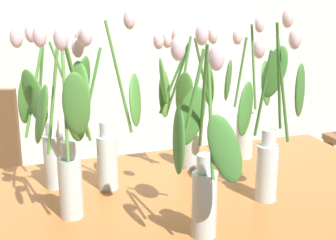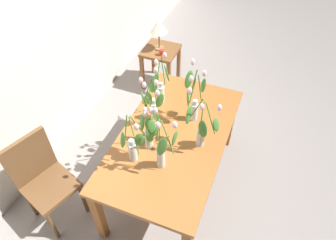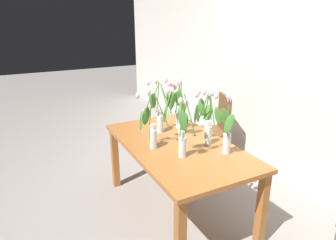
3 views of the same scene
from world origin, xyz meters
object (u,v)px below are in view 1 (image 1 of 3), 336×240
at_px(tulip_vase_5, 202,166).
at_px(tulip_vase_3, 245,114).
at_px(tulip_vase_2, 51,128).
at_px(tulip_vase_4, 270,132).
at_px(tulip_vase_0, 70,139).
at_px(tulip_vase_6, 108,137).
at_px(dining_table, 177,224).
at_px(tulip_vase_1, 186,111).

bearing_deg(tulip_vase_5, tulip_vase_3, 52.25).
bearing_deg(tulip_vase_2, tulip_vase_4, -24.20).
height_order(tulip_vase_0, tulip_vase_3, tulip_vase_0).
xyz_separation_m(tulip_vase_4, tulip_vase_5, (-0.29, -0.16, -0.02)).
height_order(tulip_vase_4, tulip_vase_5, tulip_vase_4).
bearing_deg(tulip_vase_3, tulip_vase_6, -166.48).
relative_size(tulip_vase_0, tulip_vase_4, 0.95).
height_order(tulip_vase_5, tulip_vase_6, tulip_vase_6).
distance_m(dining_table, tulip_vase_2, 0.51).
xyz_separation_m(dining_table, tulip_vase_3, (0.38, 0.27, 0.27)).
bearing_deg(tulip_vase_0, dining_table, 2.54).
distance_m(dining_table, tulip_vase_6, 0.36).
bearing_deg(dining_table, tulip_vase_4, -18.15).
xyz_separation_m(dining_table, tulip_vase_5, (-0.02, -0.25, 0.29)).
height_order(tulip_vase_1, tulip_vase_6, tulip_vase_6).
xyz_separation_m(tulip_vase_2, tulip_vase_3, (0.74, 0.07, -0.03)).
height_order(dining_table, tulip_vase_4, tulip_vase_4).
xyz_separation_m(tulip_vase_1, tulip_vase_3, (0.26, 0.03, -0.04)).
bearing_deg(tulip_vase_0, tulip_vase_1, 29.82).
xyz_separation_m(tulip_vase_1, tulip_vase_4, (0.15, -0.33, 0.00)).
bearing_deg(tulip_vase_6, tulip_vase_4, -25.66).
height_order(tulip_vase_2, tulip_vase_5, tulip_vase_5).
height_order(dining_table, tulip_vase_3, tulip_vase_3).
relative_size(tulip_vase_1, tulip_vase_4, 0.89).
distance_m(tulip_vase_4, tulip_vase_6, 0.51).
bearing_deg(tulip_vase_1, tulip_vase_3, 5.95).
height_order(tulip_vase_0, tulip_vase_5, tulip_vase_0).
bearing_deg(tulip_vase_5, tulip_vase_6, 113.86).
height_order(tulip_vase_1, tulip_vase_3, tulip_vase_3).
xyz_separation_m(tulip_vase_2, tulip_vase_4, (0.63, -0.28, 0.00)).
xyz_separation_m(dining_table, tulip_vase_6, (-0.19, 0.13, 0.28)).
bearing_deg(tulip_vase_4, tulip_vase_2, 155.80).
xyz_separation_m(tulip_vase_0, tulip_vase_1, (0.45, 0.26, -0.02)).
bearing_deg(tulip_vase_5, tulip_vase_2, 127.45).
bearing_deg(tulip_vase_6, dining_table, -34.99).
bearing_deg(dining_table, tulip_vase_3, 35.43).
bearing_deg(tulip_vase_5, dining_table, 85.03).
xyz_separation_m(tulip_vase_0, tulip_vase_5, (0.30, -0.23, -0.03)).
bearing_deg(tulip_vase_1, dining_table, -116.52).
relative_size(tulip_vase_2, tulip_vase_4, 0.92).
distance_m(tulip_vase_1, tulip_vase_5, 0.51).
height_order(tulip_vase_1, tulip_vase_5, tulip_vase_5).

